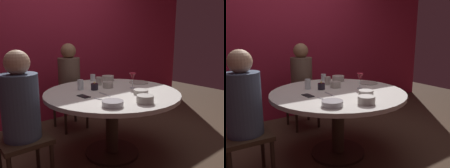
# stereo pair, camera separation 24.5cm
# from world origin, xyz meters

# --- Properties ---
(ground_plane) EXTENTS (8.00, 8.00, 0.00)m
(ground_plane) POSITION_xyz_m (0.00, 0.00, 0.00)
(ground_plane) COLOR #4C3828
(back_wall) EXTENTS (6.00, 0.10, 2.60)m
(back_wall) POSITION_xyz_m (0.00, 1.49, 1.30)
(back_wall) COLOR maroon
(back_wall) RESTS_ON ground
(dining_table) EXTENTS (1.44, 1.44, 0.72)m
(dining_table) POSITION_xyz_m (0.00, 0.00, 0.59)
(dining_table) COLOR silver
(dining_table) RESTS_ON ground
(seated_diner_left) EXTENTS (0.40, 0.40, 1.20)m
(seated_diner_left) POSITION_xyz_m (-0.96, 0.00, 0.74)
(seated_diner_left) COLOR #3F2D1E
(seated_diner_left) RESTS_ON ground
(seated_diner_back) EXTENTS (0.40, 0.40, 1.21)m
(seated_diner_back) POSITION_xyz_m (0.00, 0.95, 0.74)
(seated_diner_back) COLOR #3F2D1E
(seated_diner_back) RESTS_ON ground
(candle_holder) EXTENTS (0.08, 0.08, 0.09)m
(candle_holder) POSITION_xyz_m (-0.11, 0.17, 0.76)
(candle_holder) COLOR black
(candle_holder) RESTS_ON dining_table
(wine_glass) EXTENTS (0.08, 0.08, 0.18)m
(wine_glass) POSITION_xyz_m (0.27, -0.03, 0.85)
(wine_glass) COLOR silver
(wine_glass) RESTS_ON dining_table
(dinner_plate) EXTENTS (0.24, 0.24, 0.01)m
(dinner_plate) POSITION_xyz_m (0.54, 0.13, 0.73)
(dinner_plate) COLOR #B2ADA3
(dinner_plate) RESTS_ON dining_table
(cell_phone) EXTENTS (0.08, 0.15, 0.01)m
(cell_phone) POSITION_xyz_m (-0.36, 0.00, 0.73)
(cell_phone) COLOR black
(cell_phone) RESTS_ON dining_table
(bowl_serving_large) EXTENTS (0.19, 0.19, 0.05)m
(bowl_serving_large) POSITION_xyz_m (-0.32, -0.41, 0.75)
(bowl_serving_large) COLOR #B7B7BC
(bowl_serving_large) RESTS_ON dining_table
(bowl_salad_center) EXTENTS (0.16, 0.16, 0.07)m
(bowl_salad_center) POSITION_xyz_m (-0.04, -0.52, 0.76)
(bowl_salad_center) COLOR #B2ADA3
(bowl_salad_center) RESTS_ON dining_table
(bowl_small_white) EXTENTS (0.15, 0.15, 0.05)m
(bowl_small_white) POSITION_xyz_m (0.16, -0.27, 0.75)
(bowl_small_white) COLOR #B2ADA3
(bowl_small_white) RESTS_ON dining_table
(bowl_sauce_side) EXTENTS (0.12, 0.12, 0.07)m
(bowl_sauce_side) POSITION_xyz_m (0.07, 0.17, 0.76)
(bowl_sauce_side) COLOR #B2ADA3
(bowl_sauce_side) RESTS_ON dining_table
(bowl_rice_portion) EXTENTS (0.15, 0.15, 0.07)m
(bowl_rice_portion) POSITION_xyz_m (0.30, 0.46, 0.76)
(bowl_rice_portion) COLOR #B2ADA3
(bowl_rice_portion) RESTS_ON dining_table
(cup_near_candle) EXTENTS (0.07, 0.07, 0.09)m
(cup_near_candle) POSITION_xyz_m (0.16, 0.61, 0.77)
(cup_near_candle) COLOR silver
(cup_near_candle) RESTS_ON dining_table
(cup_by_left_diner) EXTENTS (0.07, 0.07, 0.10)m
(cup_by_left_diner) POSITION_xyz_m (0.07, 0.35, 0.77)
(cup_by_left_diner) COLOR #B2ADA3
(cup_by_left_diner) RESTS_ON dining_table
(cup_by_right_diner) EXTENTS (0.07, 0.07, 0.11)m
(cup_by_right_diner) POSITION_xyz_m (-0.22, 0.28, 0.78)
(cup_by_right_diner) COLOR silver
(cup_by_right_diner) RESTS_ON dining_table
(fork_near_plate) EXTENTS (0.02, 0.18, 0.01)m
(fork_near_plate) POSITION_xyz_m (-0.14, -0.06, 0.73)
(fork_near_plate) COLOR #B7B7BC
(fork_near_plate) RESTS_ON dining_table
(knife_near_plate) EXTENTS (0.06, 0.18, 0.01)m
(knife_near_plate) POSITION_xyz_m (-0.29, -0.20, 0.73)
(knife_near_plate) COLOR #B7B7BC
(knife_near_plate) RESTS_ON dining_table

